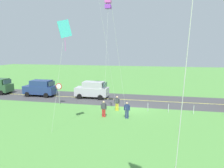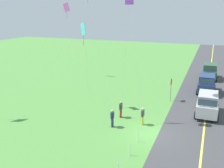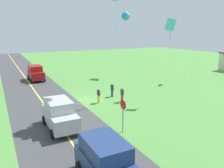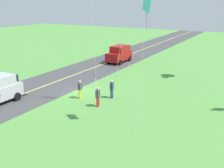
% 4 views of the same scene
% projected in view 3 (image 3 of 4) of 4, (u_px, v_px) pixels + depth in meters
% --- Properties ---
extents(ground_plane, '(120.00, 120.00, 0.10)m').
position_uv_depth(ground_plane, '(83.00, 101.00, 24.61)').
color(ground_plane, '#549342').
extents(asphalt_road, '(120.00, 7.00, 0.00)m').
position_uv_depth(asphalt_road, '(46.00, 106.00, 22.81)').
color(asphalt_road, '#424244').
rests_on(asphalt_road, ground).
extents(road_centre_stripe, '(120.00, 0.16, 0.00)m').
position_uv_depth(road_centre_stripe, '(46.00, 106.00, 22.80)').
color(road_centre_stripe, '#E5E04C').
rests_on(road_centre_stripe, asphalt_road).
extents(car_suv_foreground, '(4.40, 2.12, 2.24)m').
position_uv_depth(car_suv_foreground, '(60.00, 114.00, 17.47)').
color(car_suv_foreground, '#B7B7BC').
rests_on(car_suv_foreground, ground).
extents(car_parked_east_near, '(4.40, 2.12, 2.24)m').
position_uv_depth(car_parked_east_near, '(106.00, 162.00, 11.12)').
color(car_parked_east_near, navy).
rests_on(car_parked_east_near, ground).
extents(car_parked_west_far, '(4.40, 2.12, 2.24)m').
position_uv_depth(car_parked_west_far, '(36.00, 73.00, 34.46)').
color(car_parked_west_far, maroon).
rests_on(car_parked_west_far, ground).
extents(stop_sign, '(0.76, 0.08, 2.56)m').
position_uv_depth(stop_sign, '(123.00, 109.00, 16.58)').
color(stop_sign, gray).
rests_on(stop_sign, ground).
extents(person_adult_near, '(0.58, 0.22, 1.60)m').
position_uv_depth(person_adult_near, '(98.00, 95.00, 23.70)').
color(person_adult_near, yellow).
rests_on(person_adult_near, ground).
extents(person_adult_companion, '(0.58, 0.22, 1.60)m').
position_uv_depth(person_adult_companion, '(112.00, 89.00, 25.96)').
color(person_adult_companion, navy).
rests_on(person_adult_companion, ground).
extents(person_child_watcher, '(0.58, 0.22, 1.60)m').
position_uv_depth(person_child_watcher, '(122.00, 94.00, 24.00)').
color(person_child_watcher, red).
rests_on(person_child_watcher, ground).
extents(kite_green_far, '(1.76, 0.92, 8.71)m').
position_uv_depth(kite_green_far, '(171.00, 26.00, 22.95)').
color(kite_green_far, silver).
rests_on(kite_green_far, ground).
extents(kite_cyan_top, '(2.50, 1.40, 10.45)m').
position_uv_depth(kite_cyan_top, '(126.00, 16.00, 36.72)').
color(kite_cyan_top, silver).
rests_on(kite_cyan_top, ground).
extents(fence_post_0, '(0.05, 0.05, 0.90)m').
position_uv_depth(fence_post_0, '(65.00, 80.00, 32.90)').
color(fence_post_0, silver).
rests_on(fence_post_0, ground).
extents(fence_post_1, '(0.05, 0.05, 0.90)m').
position_uv_depth(fence_post_1, '(71.00, 84.00, 30.36)').
color(fence_post_1, silver).
rests_on(fence_post_1, ground).
extents(fence_post_2, '(0.05, 0.05, 0.90)m').
position_uv_depth(fence_post_2, '(77.00, 88.00, 28.21)').
color(fence_post_2, silver).
rests_on(fence_post_2, ground).
extents(fence_post_3, '(0.05, 0.05, 0.90)m').
position_uv_depth(fence_post_3, '(83.00, 92.00, 26.38)').
color(fence_post_3, silver).
rests_on(fence_post_3, ground).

